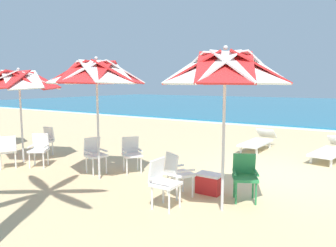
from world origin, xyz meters
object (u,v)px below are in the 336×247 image
object	(u,v)px
plastic_chair_1	(245,174)
plastic_chair_4	(132,152)
plastic_chair_0	(163,180)
plastic_chair_7	(7,149)
plastic_chair_3	(95,153)
plastic_chair_5	(39,148)
plastic_chair_2	(177,172)
sun_lounger_1	(258,141)
cooler_box	(209,183)
beach_umbrella_0	(225,70)
plastic_chair_6	(45,139)
sun_lounger_0	(331,150)
beach_umbrella_2	(19,81)
beach_umbrella_1	(97,74)

from	to	relation	value
plastic_chair_1	plastic_chair_4	distance (m)	3.01
plastic_chair_0	plastic_chair_7	size ratio (longest dim) A/B	1.00
plastic_chair_1	plastic_chair_3	world-z (taller)	same
plastic_chair_3	plastic_chair_5	distance (m)	1.73
plastic_chair_0	plastic_chair_2	xyz separation A→B (m)	(-0.07, 0.60, 0.00)
plastic_chair_2	plastic_chair_5	xyz separation A→B (m)	(-4.25, -0.03, 0.00)
sun_lounger_1	cooler_box	xyz separation A→B (m)	(0.46, -4.77, -0.08)
plastic_chair_0	plastic_chair_4	size ratio (longest dim) A/B	1.00
beach_umbrella_0	plastic_chair_7	distance (m)	6.09
plastic_chair_6	sun_lounger_1	distance (m)	6.83
beach_umbrella_0	plastic_chair_0	world-z (taller)	beach_umbrella_0
plastic_chair_6	plastic_chair_4	bearing A→B (deg)	0.18
sun_lounger_0	cooler_box	distance (m)	4.79
plastic_chair_1	beach_umbrella_2	bearing A→B (deg)	-174.87
plastic_chair_0	beach_umbrella_0	bearing A→B (deg)	25.08
plastic_chair_3	sun_lounger_0	size ratio (longest dim) A/B	0.39
plastic_chair_4	cooler_box	distance (m)	2.33
beach_umbrella_2	beach_umbrella_0	bearing A→B (deg)	-1.39
beach_umbrella_0	beach_umbrella_2	size ratio (longest dim) A/B	1.07
plastic_chair_2	plastic_chair_4	size ratio (longest dim) A/B	1.00
plastic_chair_2	cooler_box	bearing A→B (deg)	49.82
beach_umbrella_0	plastic_chair_6	distance (m)	6.59
plastic_chair_1	beach_umbrella_2	world-z (taller)	beach_umbrella_2
beach_umbrella_0	sun_lounger_0	distance (m)	5.68
plastic_chair_1	cooler_box	xyz separation A→B (m)	(-0.71, -0.02, -0.30)
plastic_chair_7	sun_lounger_1	world-z (taller)	plastic_chair_7
plastic_chair_1	plastic_chair_3	size ratio (longest dim) A/B	1.00
beach_umbrella_2	plastic_chair_6	xyz separation A→B (m)	(-0.20, 0.87, -1.76)
plastic_chair_0	cooler_box	xyz separation A→B (m)	(0.37, 1.12, -0.30)
beach_umbrella_0	beach_umbrella_2	distance (m)	6.03
beach_umbrella_2	plastic_chair_6	size ratio (longest dim) A/B	3.02
plastic_chair_0	cooler_box	world-z (taller)	plastic_chair_0
plastic_chair_7	plastic_chair_6	bearing A→B (deg)	107.30
plastic_chair_0	sun_lounger_0	size ratio (longest dim) A/B	0.39
plastic_chair_4	plastic_chair_6	distance (m)	3.38
plastic_chair_0	beach_umbrella_2	size ratio (longest dim) A/B	0.33
beach_umbrella_1	cooler_box	xyz separation A→B (m)	(2.52, 0.52, -2.19)
beach_umbrella_2	sun_lounger_0	xyz separation A→B (m)	(7.20, 4.99, -1.97)
plastic_chair_4	plastic_chair_6	xyz separation A→B (m)	(-3.38, -0.01, 0.00)
plastic_chair_0	plastic_chair_7	bearing A→B (deg)	-179.90
plastic_chair_1	plastic_chair_4	bearing A→B (deg)	173.72
beach_umbrella_0	plastic_chair_0	size ratio (longest dim) A/B	3.23
beach_umbrella_0	beach_umbrella_2	world-z (taller)	beach_umbrella_0
sun_lounger_0	plastic_chair_6	bearing A→B (deg)	-150.91
beach_umbrella_0	plastic_chair_6	world-z (taller)	beach_umbrella_0
plastic_chair_2	beach_umbrella_2	world-z (taller)	beach_umbrella_2
plastic_chair_0	plastic_chair_3	distance (m)	2.78
plastic_chair_4	sun_lounger_0	world-z (taller)	plastic_chair_4
beach_umbrella_0	plastic_chair_5	xyz separation A→B (m)	(-5.25, 0.13, -1.89)
sun_lounger_1	cooler_box	world-z (taller)	sun_lounger_1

